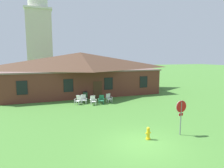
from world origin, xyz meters
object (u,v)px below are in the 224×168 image
lawn_chair_right_end (109,98)px  trash_bin (85,96)px  lawn_chair_near_door (84,99)px  stop_sign (181,111)px  fire_hydrant (148,134)px  lawn_chair_left_end (93,100)px  lawn_chair_by_porch (78,100)px  lawn_chair_middle (101,99)px

lawn_chair_right_end → trash_bin: bearing=136.5°
lawn_chair_near_door → lawn_chair_right_end: 2.81m
stop_sign → fire_hydrant: stop_sign is taller
lawn_chair_left_end → lawn_chair_right_end: same height
lawn_chair_left_end → lawn_chair_by_porch: bearing=152.5°
lawn_chair_by_porch → trash_bin: trash_bin is taller
lawn_chair_left_end → trash_bin: (-0.25, 2.70, -0.00)m
lawn_chair_by_porch → lawn_chair_right_end: bearing=-2.7°
lawn_chair_middle → fire_hydrant: 9.85m
lawn_chair_middle → trash_bin: bearing=114.6°
lawn_chair_by_porch → lawn_chair_right_end: 3.42m
stop_sign → lawn_chair_right_end: bearing=97.3°
lawn_chair_near_door → lawn_chair_right_end: size_ratio=1.00×
lawn_chair_left_end → fire_hydrant: size_ratio=1.21×
stop_sign → lawn_chair_near_door: bearing=110.9°
lawn_chair_near_door → lawn_chair_right_end: bearing=-7.4°
lawn_chair_by_porch → lawn_chair_right_end: same height
lawn_chair_middle → lawn_chair_right_end: size_ratio=1.00×
lawn_chair_near_door → fire_hydrant: lawn_chair_near_door is taller
lawn_chair_by_porch → lawn_chair_middle: bearing=-15.9°
lawn_chair_right_end → stop_sign: bearing=-82.7°
stop_sign → trash_bin: size_ratio=2.34×
lawn_chair_middle → lawn_chair_right_end: 1.14m
lawn_chair_left_end → lawn_chair_middle: bearing=4.0°
lawn_chair_left_end → trash_bin: 2.71m
lawn_chair_near_door → trash_bin: (0.57, 1.74, -0.00)m
stop_sign → lawn_chair_right_end: (-1.34, 10.45, -1.11)m
lawn_chair_near_door → fire_hydrant: bearing=-80.5°
lawn_chair_by_porch → fire_hydrant: size_ratio=1.21×
lawn_chair_middle → lawn_chair_by_porch: bearing=164.1°
lawn_chair_left_end → lawn_chair_middle: size_ratio=1.00×
trash_bin → lawn_chair_near_door: bearing=-108.1°
stop_sign → lawn_chair_right_end: 10.59m
stop_sign → lawn_chair_left_end: stop_sign is taller
lawn_chair_by_porch → lawn_chair_right_end: size_ratio=1.00×
lawn_chair_near_door → fire_hydrant: (1.80, -10.73, -0.12)m
lawn_chair_left_end → fire_hydrant: lawn_chair_left_end is taller
fire_hydrant → stop_sign: bearing=-1.9°
stop_sign → lawn_chair_by_porch: (-4.75, 10.61, -1.11)m
lawn_chair_middle → fire_hydrant: (0.02, -9.85, -0.12)m
stop_sign → lawn_chair_right_end: size_ratio=2.40×
stop_sign → lawn_chair_near_door: (-4.12, 10.81, -1.11)m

